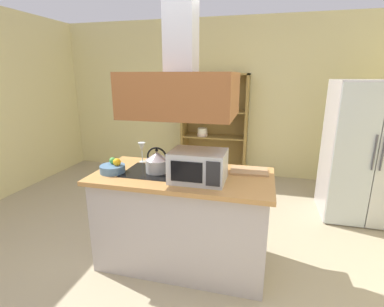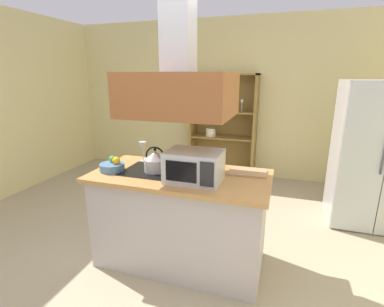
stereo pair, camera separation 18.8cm
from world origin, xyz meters
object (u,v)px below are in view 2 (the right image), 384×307
(cutting_board, at_px, (248,172))
(fruit_bowl, at_px, (112,166))
(kettle, at_px, (155,161))
(wine_glass_on_counter, at_px, (143,147))
(dish_cabinet, at_px, (223,132))
(refrigerator, at_px, (376,155))
(microwave, at_px, (194,166))

(cutting_board, height_order, fruit_bowl, fruit_bowl)
(kettle, xyz_separation_m, wine_glass_on_counter, (-0.26, 0.26, 0.05))
(dish_cabinet, xyz_separation_m, kettle, (-0.09, -2.55, 0.21))
(dish_cabinet, bearing_deg, wine_glass_on_counter, -98.78)
(refrigerator, xyz_separation_m, cutting_board, (-1.35, -1.25, 0.05))
(fruit_bowl, bearing_deg, kettle, 15.73)
(cutting_board, bearing_deg, wine_glass_on_counter, 177.85)
(kettle, distance_m, microwave, 0.43)
(refrigerator, height_order, kettle, refrigerator)
(wine_glass_on_counter, bearing_deg, dish_cabinet, 81.22)
(dish_cabinet, relative_size, cutting_board, 5.27)
(cutting_board, relative_size, microwave, 0.74)
(dish_cabinet, distance_m, fruit_bowl, 2.71)
(dish_cabinet, bearing_deg, refrigerator, -27.83)
(refrigerator, distance_m, microwave, 2.36)
(cutting_board, bearing_deg, microwave, -140.78)
(dish_cabinet, distance_m, cutting_board, 2.45)
(kettle, distance_m, cutting_board, 0.85)
(cutting_board, distance_m, microwave, 0.54)
(refrigerator, bearing_deg, microwave, -138.01)
(refrigerator, height_order, cutting_board, refrigerator)
(dish_cabinet, height_order, kettle, dish_cabinet)
(kettle, height_order, wine_glass_on_counter, kettle)
(refrigerator, bearing_deg, wine_glass_on_counter, -153.63)
(refrigerator, relative_size, cutting_board, 5.04)
(microwave, xyz_separation_m, fruit_bowl, (-0.81, 0.01, -0.09))
(wine_glass_on_counter, bearing_deg, refrigerator, 26.37)
(kettle, bearing_deg, wine_glass_on_counter, 135.67)
(refrigerator, xyz_separation_m, wine_glass_on_counter, (-2.43, -1.20, 0.19))
(microwave, bearing_deg, fruit_bowl, 179.46)
(refrigerator, bearing_deg, dish_cabinet, 152.17)
(wine_glass_on_counter, relative_size, fruit_bowl, 0.90)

